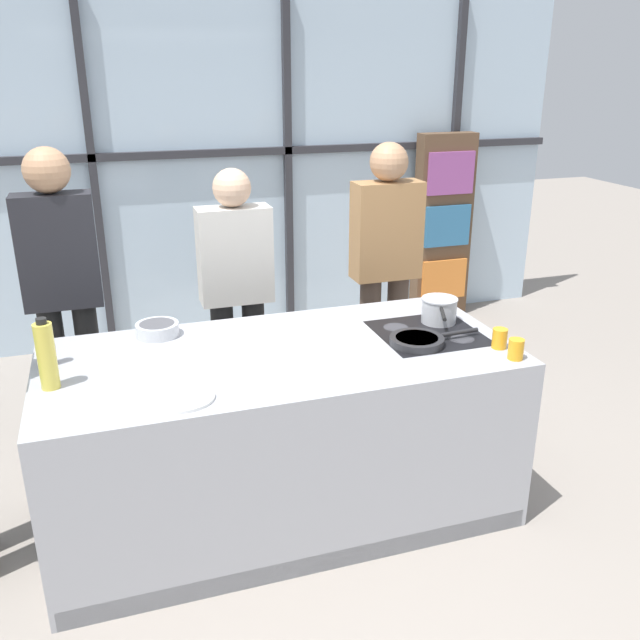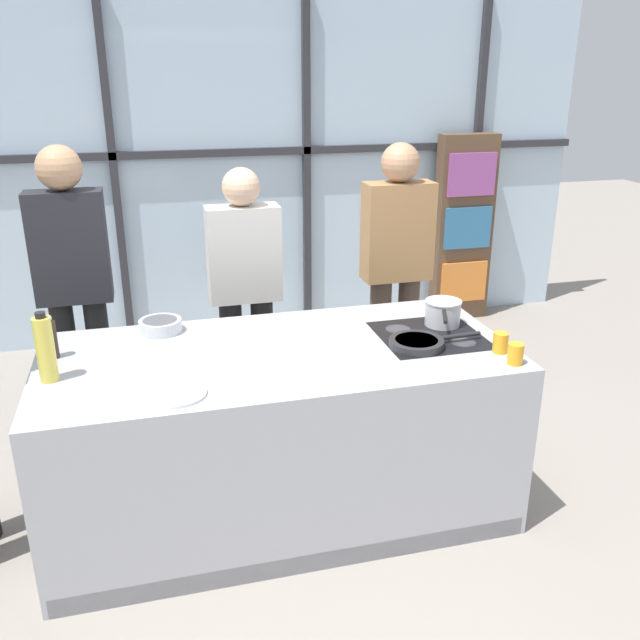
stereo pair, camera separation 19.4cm
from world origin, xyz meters
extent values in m
plane|color=gray|center=(0.00, 0.00, 0.00)|extent=(18.00, 18.00, 0.00)
cube|color=silver|center=(0.00, 2.62, 1.40)|extent=(6.40, 0.04, 2.80)
cube|color=#2D2D33|center=(0.00, 2.57, 1.54)|extent=(6.40, 0.06, 0.06)
cube|color=#2D2D33|center=(-0.77, 2.57, 1.40)|extent=(0.06, 0.06, 2.80)
cube|color=#2D2D33|center=(0.77, 2.57, 1.40)|extent=(0.06, 0.06, 2.80)
cube|color=#2D2D33|center=(2.30, 2.57, 1.40)|extent=(0.06, 0.06, 2.80)
cube|color=brown|center=(2.16, 2.44, 0.83)|extent=(0.52, 0.16, 1.65)
cube|color=orange|center=(2.16, 2.35, 0.36)|extent=(0.43, 0.03, 0.36)
cube|color=teal|center=(2.16, 2.35, 0.86)|extent=(0.43, 0.03, 0.36)
cube|color=#994C93|center=(2.16, 2.35, 1.32)|extent=(0.43, 0.03, 0.36)
cube|color=#A8AAB2|center=(0.00, 0.00, 0.45)|extent=(2.26, 1.05, 0.90)
cube|color=black|center=(0.79, 0.00, 0.89)|extent=(0.52, 0.52, 0.01)
cube|color=black|center=(0.00, -0.51, 0.05)|extent=(2.22, 0.03, 0.10)
cylinder|color=#38383D|center=(0.67, -0.12, 0.89)|extent=(0.13, 0.13, 0.01)
cylinder|color=#38383D|center=(0.92, -0.12, 0.89)|extent=(0.13, 0.13, 0.01)
cylinder|color=#38383D|center=(0.67, 0.12, 0.89)|extent=(0.13, 0.13, 0.01)
cylinder|color=#38383D|center=(0.92, 0.12, 0.89)|extent=(0.13, 0.13, 0.01)
cylinder|color=black|center=(-0.90, 1.04, 0.45)|extent=(0.14, 0.14, 0.90)
cylinder|color=black|center=(-1.10, 1.04, 0.45)|extent=(0.14, 0.14, 0.90)
cube|color=#232328|center=(-1.00, 1.04, 1.22)|extent=(0.43, 0.19, 0.64)
sphere|color=tan|center=(-1.00, 1.04, 1.67)|extent=(0.25, 0.25, 0.25)
cylinder|color=black|center=(0.10, 1.04, 0.41)|extent=(0.14, 0.14, 0.82)
cylinder|color=black|center=(-0.10, 1.04, 0.41)|extent=(0.14, 0.14, 0.82)
cube|color=beige|center=(0.00, 1.04, 1.11)|extent=(0.44, 0.20, 0.59)
sphere|color=#D8AD8C|center=(0.00, 1.04, 1.52)|extent=(0.23, 0.23, 0.23)
cylinder|color=#47382D|center=(1.10, 1.04, 0.44)|extent=(0.14, 0.14, 0.88)
cylinder|color=#47382D|center=(0.90, 1.04, 0.44)|extent=(0.14, 0.14, 0.88)
cube|color=#A37547|center=(1.00, 1.04, 1.19)|extent=(0.44, 0.20, 0.63)
sphere|color=tan|center=(1.00, 1.04, 1.63)|extent=(0.25, 0.25, 0.25)
cylinder|color=#232326|center=(0.67, -0.12, 0.92)|extent=(0.27, 0.27, 0.04)
cylinder|color=#B26B2D|center=(0.67, -0.12, 0.93)|extent=(0.21, 0.21, 0.01)
cylinder|color=#232326|center=(0.91, -0.11, 0.93)|extent=(0.22, 0.04, 0.02)
cylinder|color=silver|center=(0.92, 0.12, 0.97)|extent=(0.19, 0.19, 0.14)
cylinder|color=silver|center=(0.92, 0.12, 1.03)|extent=(0.19, 0.19, 0.01)
cylinder|color=black|center=(0.85, -0.04, 1.01)|extent=(0.08, 0.16, 0.02)
cylinder|color=white|center=(-0.51, -0.35, 0.90)|extent=(0.27, 0.27, 0.01)
cylinder|color=silver|center=(-0.54, 0.40, 0.93)|extent=(0.22, 0.22, 0.07)
cylinder|color=#4C4C51|center=(-0.54, 0.40, 0.96)|extent=(0.18, 0.18, 0.01)
cylinder|color=#E0CC4C|center=(-1.03, -0.07, 1.04)|extent=(0.08, 0.08, 0.29)
cylinder|color=black|center=(-1.03, -0.07, 1.20)|extent=(0.04, 0.04, 0.02)
cylinder|color=#332319|center=(-1.04, 0.19, 0.99)|extent=(0.06, 0.06, 0.18)
sphere|color=#B2B2B7|center=(-1.04, 0.19, 1.10)|extent=(0.03, 0.03, 0.03)
cylinder|color=orange|center=(1.03, -0.43, 0.95)|extent=(0.07, 0.07, 0.10)
cylinder|color=orange|center=(1.03, -0.29, 0.95)|extent=(0.07, 0.07, 0.10)
camera|label=1|loc=(-0.75, -2.91, 2.19)|focal=38.00mm
camera|label=2|loc=(-0.56, -2.97, 2.19)|focal=38.00mm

